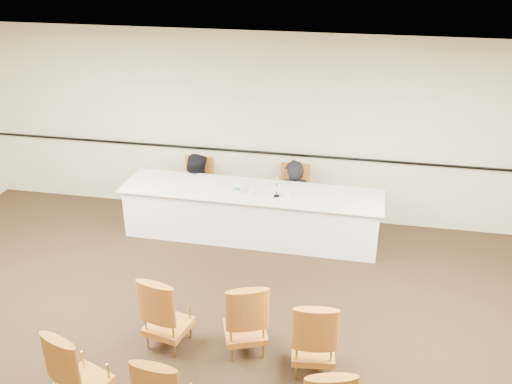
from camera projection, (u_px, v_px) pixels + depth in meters
ceiling at (204, 114)px, 4.76m from camera, size 10.00×10.00×0.00m
wall_back at (277, 129)px, 8.95m from camera, size 10.00×0.04×3.00m
wall_rail at (276, 153)px, 9.09m from camera, size 9.80×0.04×0.03m
panel_table at (251, 214)px, 8.74m from camera, size 3.97×0.96×0.79m
panelist_main at (293, 207)px, 9.19m from camera, size 0.66×0.50×1.64m
panelist_main_chair at (293, 196)px, 9.11m from camera, size 0.51×0.51×0.95m
panelist_second at (197, 199)px, 9.50m from camera, size 0.89×0.76×1.61m
panelist_second_chair at (196, 187)px, 9.41m from camera, size 0.51×0.51×0.95m
papers at (284, 196)px, 8.39m from camera, size 0.36×0.31×0.00m
microphone at (277, 189)px, 8.32m from camera, size 0.12×0.20×0.26m
water_bottle at (237, 185)px, 8.46m from camera, size 0.09×0.09×0.23m
drinking_glass at (251, 191)px, 8.42m from camera, size 0.07×0.07×0.10m
coffee_cup at (287, 194)px, 8.32m from camera, size 0.08×0.08×0.12m
aud_chair_front_left at (167, 310)px, 6.46m from camera, size 0.60×0.60×0.95m
aud_chair_front_mid at (245, 315)px, 6.37m from camera, size 0.64×0.64×0.95m
aud_chair_front_right at (314, 334)px, 6.08m from camera, size 0.56×0.56×0.95m
aud_chair_back_left at (80, 366)px, 5.64m from camera, size 0.64×0.64×0.95m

